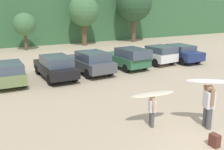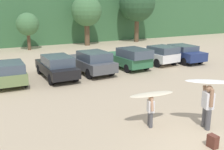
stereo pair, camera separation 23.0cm
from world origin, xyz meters
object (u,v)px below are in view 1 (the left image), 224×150
at_px(parked_car_navy, 179,52).
at_px(surfboard_white, 210,81).
at_px(person_adult, 209,104).
at_px(backpack_dropped, 215,140).
at_px(person_child, 152,109).
at_px(parked_car_black, 55,66).
at_px(surfboard_cream, 153,94).
at_px(parked_car_olive_green, 6,72).
at_px(parked_car_dark_gray, 90,62).
at_px(parked_car_forest_green, 127,58).
at_px(parked_car_white, 155,54).

height_order(parked_car_navy, surfboard_white, surfboard_white).
xyz_separation_m(person_adult, surfboard_white, (0.01, 0.06, 0.90)).
relative_size(person_adult, backpack_dropped, 3.90).
xyz_separation_m(person_adult, person_child, (-1.84, 1.17, -0.26)).
height_order(parked_car_black, surfboard_white, surfboard_white).
relative_size(surfboard_white, surfboard_cream, 0.87).
relative_size(parked_car_olive_green, parked_car_dark_gray, 1.01).
xyz_separation_m(parked_car_olive_green, parked_car_navy, (14.21, -0.07, 0.02)).
xyz_separation_m(person_child, backpack_dropped, (0.89, -2.33, -0.51)).
xyz_separation_m(parked_car_navy, person_adult, (-8.28, -10.35, 0.21)).
bearing_deg(surfboard_white, parked_car_dark_gray, -50.91).
relative_size(parked_car_forest_green, person_adult, 2.52).
relative_size(parked_car_olive_green, person_adult, 2.76).
bearing_deg(backpack_dropped, person_child, 110.94).
bearing_deg(parked_car_navy, person_child, 135.57).
height_order(parked_car_navy, backpack_dropped, parked_car_navy).
distance_m(parked_car_dark_gray, parked_car_white, 6.11).
height_order(parked_car_navy, person_adult, person_adult).
distance_m(parked_car_olive_green, backpack_dropped, 12.61).
distance_m(parked_car_olive_green, parked_car_white, 11.74).
relative_size(parked_car_forest_green, parked_car_white, 1.07).
distance_m(surfboard_white, surfboard_cream, 2.20).
xyz_separation_m(person_child, surfboard_cream, (0.10, 0.09, 0.58)).
relative_size(parked_car_black, person_child, 3.56).
height_order(parked_car_olive_green, parked_car_dark_gray, parked_car_dark_gray).
bearing_deg(parked_car_white, parked_car_forest_green, 92.52).
distance_m(parked_car_navy, person_adult, 13.26).
distance_m(person_adult, person_child, 2.20).
xyz_separation_m(surfboard_white, backpack_dropped, (-0.96, -1.22, -1.67)).
height_order(parked_car_black, backpack_dropped, parked_car_black).
xyz_separation_m(parked_car_forest_green, parked_car_navy, (5.44, 0.13, -0.08)).
height_order(parked_car_dark_gray, surfboard_white, surfboard_white).
bearing_deg(parked_car_black, parked_car_white, -86.52).
bearing_deg(parked_car_olive_green, surfboard_cream, -152.96).
bearing_deg(person_child, person_adult, 168.49).
relative_size(person_child, surfboard_white, 0.76).
bearing_deg(parked_car_forest_green, person_child, 150.24).
height_order(parked_car_forest_green, backpack_dropped, parked_car_forest_green).
xyz_separation_m(person_adult, surfboard_cream, (-1.74, 1.26, 0.32)).
height_order(parked_car_white, backpack_dropped, parked_car_white).
bearing_deg(surfboard_white, surfboard_cream, 2.89).
bearing_deg(person_adult, parked_car_white, -97.85).
relative_size(parked_car_navy, surfboard_cream, 2.38).
distance_m(parked_car_navy, surfboard_white, 13.25).
distance_m(parked_car_dark_gray, parked_car_navy, 8.58).
distance_m(parked_car_olive_green, parked_car_forest_green, 8.77).
relative_size(parked_car_white, parked_car_navy, 0.88).
bearing_deg(parked_car_dark_gray, parked_car_white, -89.71).
xyz_separation_m(parked_car_olive_green, backpack_dropped, (4.97, -11.57, -0.53)).
bearing_deg(parked_car_dark_gray, surfboard_cream, 168.69).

